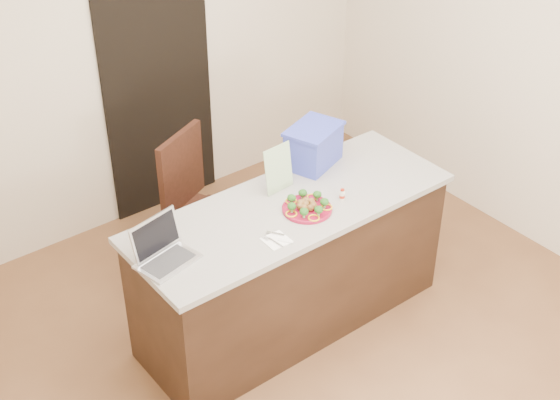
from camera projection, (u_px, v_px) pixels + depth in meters
ground at (315, 339)px, 5.04m from camera, size 4.00×4.00×0.00m
room_shell at (322, 117)px, 4.14m from camera, size 4.00×4.00×4.00m
doorway at (158, 89)px, 5.83m from camera, size 0.90×0.02×2.00m
island at (291, 264)px, 4.95m from camera, size 2.06×0.76×0.92m
plate at (307, 209)px, 4.64m from camera, size 0.30×0.30×0.02m
meatballs at (307, 204)px, 4.62m from camera, size 0.12×0.12×0.04m
broccoli at (307, 202)px, 4.61m from camera, size 0.25×0.25×0.04m
pepper_rings at (307, 207)px, 4.63m from camera, size 0.29×0.29×0.01m
napkin at (276, 240)px, 4.39m from camera, size 0.14×0.14×0.01m
fork at (273, 240)px, 4.38m from camera, size 0.03×0.15×0.00m
knife at (282, 239)px, 4.39m from camera, size 0.07×0.18×0.01m
yogurt_bottle at (342, 195)px, 4.72m from camera, size 0.03×0.03×0.07m
laptop at (162, 249)px, 4.23m from camera, size 0.36×0.32×0.23m
leaflet at (278, 168)px, 4.75m from camera, size 0.21×0.06×0.30m
blue_box at (313, 145)px, 5.02m from camera, size 0.44×0.38×0.27m
chair at (192, 200)px, 5.29m from camera, size 0.63×0.65×1.07m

